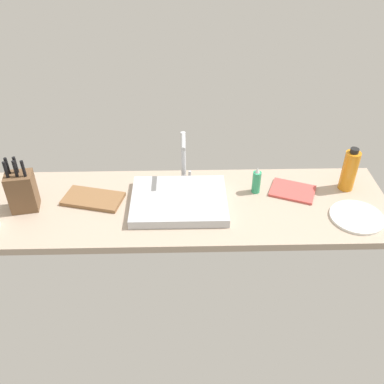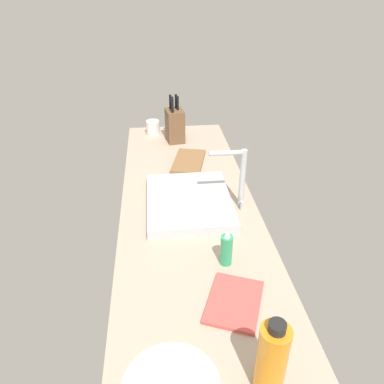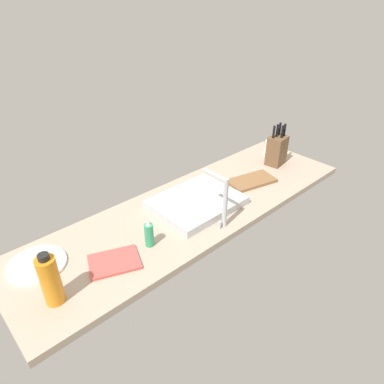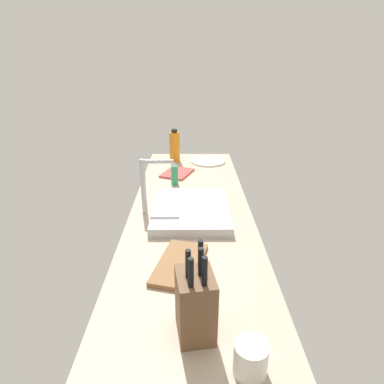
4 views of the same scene
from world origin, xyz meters
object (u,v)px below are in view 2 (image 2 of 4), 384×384
at_px(faucet, 238,173).
at_px(sink_basin, 190,202).
at_px(water_bottle, 272,359).
at_px(coffee_mug, 153,128).
at_px(cutting_board, 189,161).
at_px(soap_bottle, 226,249).
at_px(knife_block, 175,125).
at_px(dish_towel, 234,302).

bearing_deg(faucet, sink_basin, -96.06).
distance_m(water_bottle, coffee_mug, 1.66).
height_order(cutting_board, soap_bottle, soap_bottle).
bearing_deg(soap_bottle, coffee_mug, -169.14).
bearing_deg(faucet, knife_block, -163.78).
bearing_deg(soap_bottle, dish_towel, -2.13).
xyz_separation_m(cutting_board, water_bottle, (1.23, 0.07, 0.10)).
distance_m(knife_block, soap_bottle, 1.08).
relative_size(water_bottle, coffee_mug, 2.68).
xyz_separation_m(sink_basin, soap_bottle, (0.37, 0.09, 0.04)).
bearing_deg(water_bottle, soap_bottle, -177.49).
xyz_separation_m(dish_towel, coffee_mug, (-1.38, -0.22, 0.04)).
bearing_deg(knife_block, water_bottle, -4.24).
relative_size(faucet, cutting_board, 0.95).
distance_m(sink_basin, knife_block, 0.71).
bearing_deg(dish_towel, water_bottle, 5.64).
xyz_separation_m(sink_basin, knife_block, (-0.71, -0.02, 0.08)).
relative_size(faucet, coffee_mug, 3.11).
height_order(faucet, soap_bottle, faucet).
distance_m(faucet, water_bottle, 0.80).
distance_m(sink_basin, faucet, 0.24).
xyz_separation_m(soap_bottle, coffee_mug, (-1.20, -0.23, -0.02)).
bearing_deg(dish_towel, faucet, 167.72).
bearing_deg(soap_bottle, water_bottle, 2.51).
height_order(soap_bottle, dish_towel, soap_bottle).
relative_size(sink_basin, knife_block, 1.68).
distance_m(dish_towel, coffee_mug, 1.40).
relative_size(dish_towel, coffee_mug, 2.48).
bearing_deg(water_bottle, coffee_mug, -171.38).
bearing_deg(sink_basin, dish_towel, 8.20).
height_order(soap_bottle, water_bottle, water_bottle).
height_order(water_bottle, dish_towel, water_bottle).
relative_size(water_bottle, dish_towel, 1.08).
distance_m(knife_block, dish_towel, 1.27).
height_order(knife_block, water_bottle, knife_block).
distance_m(knife_block, water_bottle, 1.53).
bearing_deg(cutting_board, soap_bottle, 3.84).
bearing_deg(sink_basin, cutting_board, 175.22).
height_order(sink_basin, soap_bottle, soap_bottle).
bearing_deg(cutting_board, sink_basin, -4.78).
relative_size(sink_basin, cutting_board, 1.61).
bearing_deg(water_bottle, knife_block, -175.42).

